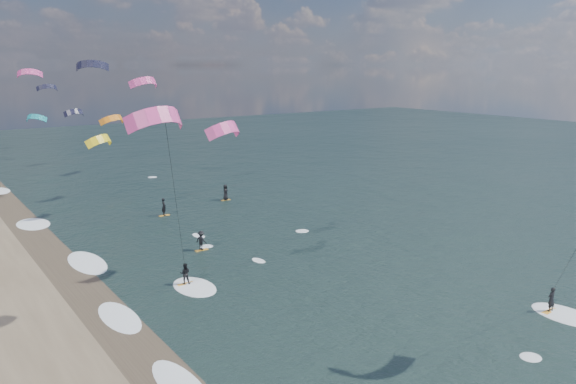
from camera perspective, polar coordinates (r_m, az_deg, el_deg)
ground at (r=30.91m, az=15.16°, el=-16.66°), size 260.00×260.00×0.00m
wet_sand_strip at (r=31.97m, az=-14.72°, el=-15.58°), size 3.00×240.00×0.00m
kitesurfer_near_b at (r=33.42m, az=-11.42°, el=1.14°), size 6.87×8.40×13.48m
far_kitesurfers at (r=55.44m, az=-8.61°, el=-2.09°), size 11.35×15.48×1.84m
bg_kite_field at (r=78.26m, az=-20.07°, el=8.90°), size 13.00×76.44×9.45m
shoreline_surf at (r=36.36m, az=-15.64°, el=-12.03°), size 2.40×79.40×0.11m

